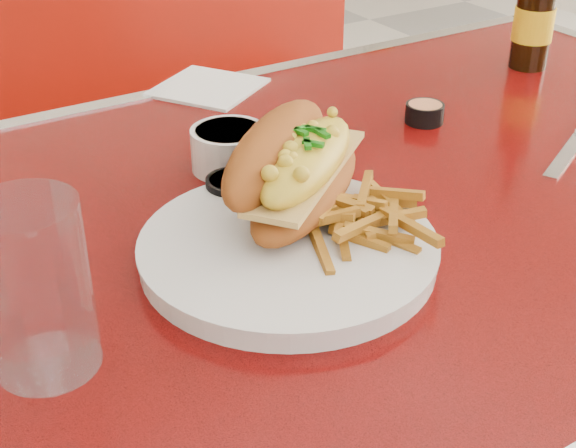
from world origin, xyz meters
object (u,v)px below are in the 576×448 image
water_tumbler (36,288)px  fork (321,211)px  mac_hoagie (296,167)px  booth_bench_far (155,232)px  gravy_ramekin (229,148)px  diner_table (396,293)px  sauce_cup_left (234,190)px  beer_bottle (536,9)px  dinner_plate (288,250)px  sauce_cup_right (425,112)px

water_tumbler → fork: bearing=11.5°
mac_hoagie → water_tumbler: bearing=159.2°
fork → water_tumbler: bearing=69.4°
booth_bench_far → gravy_ramekin: 0.86m
diner_table → gravy_ramekin: (-0.16, 0.13, 0.19)m
water_tumbler → gravy_ramekin: bearing=38.9°
gravy_ramekin → sauce_cup_left: size_ratio=1.62×
beer_bottle → gravy_ramekin: bearing=-173.0°
water_tumbler → dinner_plate: bearing=6.7°
gravy_ramekin → water_tumbler: 0.38m
booth_bench_far → sauce_cup_left: booth_bench_far is taller
dinner_plate → water_tumbler: (-0.24, -0.03, 0.06)m
fork → sauce_cup_left: (-0.05, 0.09, -0.00)m
booth_bench_far → gravy_ramekin: (-0.16, -0.68, 0.51)m
beer_bottle → water_tumbler: 0.91m
booth_bench_far → water_tumbler: size_ratio=8.25×
diner_table → mac_hoagie: (-0.16, -0.02, 0.23)m
diner_table → mac_hoagie: mac_hoagie is taller
booth_bench_far → fork: bearing=-99.8°
mac_hoagie → sauce_cup_right: bearing=-12.7°
dinner_plate → gravy_ramekin: bearing=77.1°
diner_table → beer_bottle: beer_bottle is taller
diner_table → dinner_plate: bearing=-160.4°
diner_table → dinner_plate: 0.28m
dinner_plate → mac_hoagie: 0.09m
gravy_ramekin → booth_bench_far: bearing=76.8°
booth_bench_far → mac_hoagie: booth_bench_far is taller
booth_bench_far → sauce_cup_right: 0.86m
booth_bench_far → beer_bottle: size_ratio=5.01×
mac_hoagie → beer_bottle: bearing=-16.6°
booth_bench_far → sauce_cup_right: size_ratio=18.18×
beer_bottle → sauce_cup_left: bearing=-166.2°
dinner_plate → diner_table: bearing=19.6°
booth_bench_far → fork: 1.00m
sauce_cup_left → sauce_cup_right: sauce_cup_left is taller
mac_hoagie → fork: mac_hoagie is taller
diner_table → water_tumbler: (-0.45, -0.10, 0.23)m
diner_table → sauce_cup_left: size_ratio=19.87×
dinner_plate → beer_bottle: beer_bottle is taller
gravy_ramekin → dinner_plate: bearing=-102.9°
dinner_plate → mac_hoagie: size_ratio=1.40×
booth_bench_far → dinner_plate: 1.03m
beer_bottle → water_tumbler: size_ratio=1.65×
dinner_plate → mac_hoagie: (0.04, 0.06, 0.05)m
diner_table → sauce_cup_left: bearing=164.8°
sauce_cup_left → fork: bearing=-62.1°
diner_table → booth_bench_far: booth_bench_far is taller
dinner_plate → mac_hoagie: bearing=52.1°
water_tumbler → beer_bottle: bearing=19.5°
booth_bench_far → fork: booth_bench_far is taller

